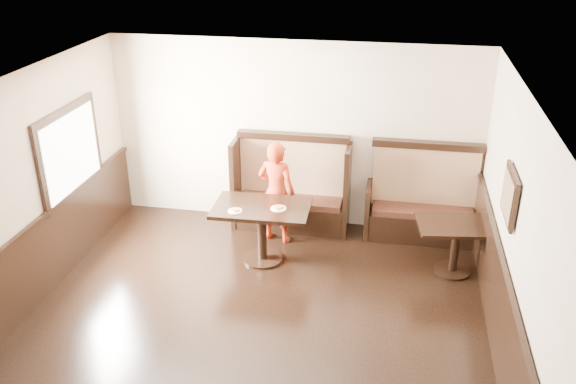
% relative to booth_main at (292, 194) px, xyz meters
% --- Properties ---
extents(ground, '(7.00, 7.00, 0.00)m').
position_rel_booth_main_xyz_m(ground, '(0.00, -3.30, -0.53)').
color(ground, black).
rests_on(ground, ground).
extents(room_shell, '(7.00, 7.00, 7.00)m').
position_rel_booth_main_xyz_m(room_shell, '(-0.30, -3.01, 0.14)').
color(room_shell, beige).
rests_on(room_shell, ground).
extents(booth_main, '(1.75, 0.72, 1.45)m').
position_rel_booth_main_xyz_m(booth_main, '(0.00, 0.00, 0.00)').
color(booth_main, black).
rests_on(booth_main, ground).
extents(booth_neighbor, '(1.65, 0.72, 1.45)m').
position_rel_booth_main_xyz_m(booth_neighbor, '(1.95, -0.00, -0.05)').
color(booth_neighbor, black).
rests_on(booth_neighbor, ground).
extents(table_main, '(1.31, 0.84, 0.82)m').
position_rel_booth_main_xyz_m(table_main, '(-0.22, -1.09, 0.11)').
color(table_main, black).
rests_on(table_main, ground).
extents(table_neighbor, '(1.12, 0.82, 0.72)m').
position_rel_booth_main_xyz_m(table_neighbor, '(2.37, -0.92, 0.01)').
color(table_neighbor, black).
rests_on(table_neighbor, ground).
extents(child, '(0.62, 0.47, 1.53)m').
position_rel_booth_main_xyz_m(child, '(-0.13, -0.48, 0.24)').
color(child, '#A62B11').
rests_on(child, ground).
extents(pizza_plate_left, '(0.19, 0.19, 0.04)m').
position_rel_booth_main_xyz_m(pizza_plate_left, '(-0.53, -1.30, 0.31)').
color(pizza_plate_left, white).
rests_on(pizza_plate_left, table_main).
extents(pizza_plate_right, '(0.21, 0.21, 0.04)m').
position_rel_booth_main_xyz_m(pizza_plate_right, '(0.02, -1.12, 0.31)').
color(pizza_plate_right, white).
rests_on(pizza_plate_right, table_main).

